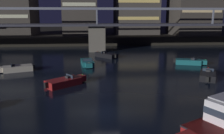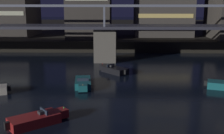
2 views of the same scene
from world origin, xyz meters
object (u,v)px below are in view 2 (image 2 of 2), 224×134
at_px(river_bridge, 105,34).
at_px(speedboat_far_center, 83,83).
at_px(speedboat_mid_right, 37,119).
at_px(speedboat_mid_left, 114,70).

relative_size(river_bridge, speedboat_far_center, 20.25).
height_order(river_bridge, speedboat_far_center, river_bridge).
bearing_deg(river_bridge, speedboat_far_center, -96.85).
bearing_deg(speedboat_mid_right, speedboat_mid_left, 72.08).
bearing_deg(river_bridge, speedboat_mid_right, -98.98).
height_order(speedboat_mid_left, speedboat_mid_right, same).
distance_m(river_bridge, speedboat_far_center, 16.24).
bearing_deg(river_bridge, speedboat_mid_left, -79.52).
relative_size(river_bridge, speedboat_mid_right, 22.88).
height_order(river_bridge, speedboat_mid_left, river_bridge).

